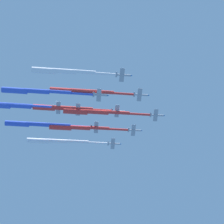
# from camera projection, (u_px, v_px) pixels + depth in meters

# --- Properties ---
(jet_lead) EXTENTS (34.91, 57.94, 4.58)m
(jet_lead) POSITION_uv_depth(u_px,v_px,m) (96.00, 112.00, 245.35)
(jet_lead) COLOR #9EA3AD
(jet_port_inner) EXTENTS (33.03, 55.36, 4.52)m
(jet_port_inner) POSITION_uv_depth(u_px,v_px,m) (79.00, 128.00, 255.92)
(jet_port_inner) COLOR #9EA3AD
(jet_starboard_inner) EXTENTS (33.11, 54.03, 4.53)m
(jet_starboard_inner) POSITION_uv_depth(u_px,v_px,m) (82.00, 91.00, 234.57)
(jet_starboard_inner) COLOR #9EA3AD
(jet_port_mid) EXTENTS (32.33, 52.96, 4.56)m
(jet_port_mid) POSITION_uv_depth(u_px,v_px,m) (63.00, 108.00, 245.12)
(jet_port_mid) COLOR #9EA3AD
(jet_starboard_mid) EXTENTS (34.70, 58.18, 4.54)m
(jet_starboard_mid) POSITION_uv_depth(u_px,v_px,m) (58.00, 141.00, 266.31)
(jet_starboard_mid) COLOR #9EA3AD
(jet_port_outer) EXTENTS (31.81, 51.68, 4.48)m
(jet_port_outer) POSITION_uv_depth(u_px,v_px,m) (64.00, 71.00, 222.28)
(jet_port_outer) COLOR #9EA3AD
(jet_starboard_outer) EXTENTS (35.45, 58.66, 4.54)m
(jet_starboard_outer) POSITION_uv_depth(u_px,v_px,m) (37.00, 124.00, 254.58)
(jet_starboard_outer) COLOR #9EA3AD
(jet_trail_port) EXTENTS (34.80, 56.95, 4.56)m
(jet_trail_port) POSITION_uv_depth(u_px,v_px,m) (36.00, 91.00, 231.25)
(jet_trail_port) COLOR #9EA3AD
(jet_trail_starboard) EXTENTS (34.53, 56.51, 4.56)m
(jet_trail_starboard) POSITION_uv_depth(u_px,v_px,m) (19.00, 106.00, 243.01)
(jet_trail_starboard) COLOR #9EA3AD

